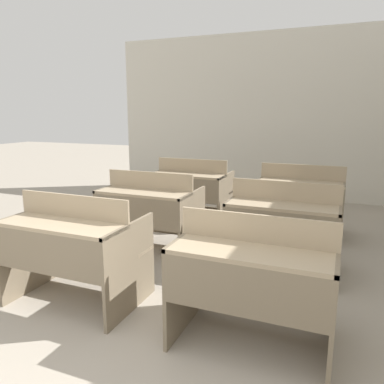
{
  "coord_description": "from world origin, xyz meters",
  "views": [
    {
      "loc": [
        1.39,
        -0.98,
        1.59
      ],
      "look_at": [
        -0.02,
        2.47,
        0.8
      ],
      "focal_mm": 35.0,
      "sensor_mm": 36.0,
      "label": 1
    }
  ],
  "objects_px": {
    "bench_front_right": "(254,278)",
    "bench_second_right": "(283,225)",
    "bench_third_right": "(301,198)",
    "bench_third_left": "(191,189)",
    "bench_second_left": "(150,210)",
    "schoolbag": "(0,263)",
    "bench_front_left": "(74,247)"
  },
  "relations": [
    {
      "from": "bench_second_right",
      "to": "bench_third_left",
      "type": "bearing_deg",
      "value": 139.33
    },
    {
      "from": "bench_front_right",
      "to": "bench_third_left",
      "type": "height_order",
      "value": "same"
    },
    {
      "from": "bench_second_right",
      "to": "bench_third_left",
      "type": "distance_m",
      "value": 2.02
    },
    {
      "from": "bench_second_right",
      "to": "bench_third_right",
      "type": "bearing_deg",
      "value": 88.99
    },
    {
      "from": "bench_front_left",
      "to": "bench_front_right",
      "type": "bearing_deg",
      "value": -0.93
    },
    {
      "from": "bench_front_left",
      "to": "bench_second_right",
      "type": "bearing_deg",
      "value": 40.05
    },
    {
      "from": "bench_second_left",
      "to": "schoolbag",
      "type": "relative_size",
      "value": 2.57
    },
    {
      "from": "bench_second_left",
      "to": "bench_third_right",
      "type": "xyz_separation_m",
      "value": [
        1.54,
        1.28,
        0.0
      ]
    },
    {
      "from": "bench_third_left",
      "to": "bench_third_right",
      "type": "xyz_separation_m",
      "value": [
        1.55,
        -0.01,
        0.0
      ]
    },
    {
      "from": "bench_second_left",
      "to": "bench_third_right",
      "type": "relative_size",
      "value": 1.0
    },
    {
      "from": "bench_front_right",
      "to": "bench_third_right",
      "type": "bearing_deg",
      "value": 89.63
    },
    {
      "from": "schoolbag",
      "to": "bench_second_right",
      "type": "bearing_deg",
      "value": 28.16
    },
    {
      "from": "bench_front_right",
      "to": "bench_third_left",
      "type": "distance_m",
      "value": 3.04
    },
    {
      "from": "bench_third_left",
      "to": "bench_front_left",
      "type": "bearing_deg",
      "value": -89.91
    },
    {
      "from": "bench_front_left",
      "to": "schoolbag",
      "type": "height_order",
      "value": "bench_front_left"
    },
    {
      "from": "bench_front_left",
      "to": "bench_front_right",
      "type": "distance_m",
      "value": 1.53
    },
    {
      "from": "bench_front_left",
      "to": "bench_second_left",
      "type": "relative_size",
      "value": 1.0
    },
    {
      "from": "bench_third_left",
      "to": "schoolbag",
      "type": "distance_m",
      "value": 2.76
    },
    {
      "from": "bench_front_left",
      "to": "schoolbag",
      "type": "distance_m",
      "value": 0.92
    },
    {
      "from": "bench_front_right",
      "to": "bench_second_left",
      "type": "relative_size",
      "value": 1.0
    },
    {
      "from": "bench_front_right",
      "to": "schoolbag",
      "type": "relative_size",
      "value": 2.57
    },
    {
      "from": "bench_front_right",
      "to": "bench_third_right",
      "type": "height_order",
      "value": "same"
    },
    {
      "from": "bench_front_left",
      "to": "schoolbag",
      "type": "bearing_deg",
      "value": -179.65
    },
    {
      "from": "bench_front_right",
      "to": "bench_second_right",
      "type": "bearing_deg",
      "value": 90.26
    },
    {
      "from": "bench_front_right",
      "to": "bench_second_right",
      "type": "height_order",
      "value": "same"
    },
    {
      "from": "bench_third_left",
      "to": "bench_third_right",
      "type": "height_order",
      "value": "same"
    },
    {
      "from": "bench_second_left",
      "to": "schoolbag",
      "type": "distance_m",
      "value": 1.61
    },
    {
      "from": "bench_third_right",
      "to": "schoolbag",
      "type": "distance_m",
      "value": 3.56
    },
    {
      "from": "bench_second_left",
      "to": "bench_second_right",
      "type": "bearing_deg",
      "value": -0.82
    },
    {
      "from": "bench_front_left",
      "to": "bench_third_left",
      "type": "height_order",
      "value": "same"
    },
    {
      "from": "bench_front_left",
      "to": "bench_third_left",
      "type": "distance_m",
      "value": 2.6
    },
    {
      "from": "bench_front_right",
      "to": "bench_second_right",
      "type": "relative_size",
      "value": 1.0
    }
  ]
}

